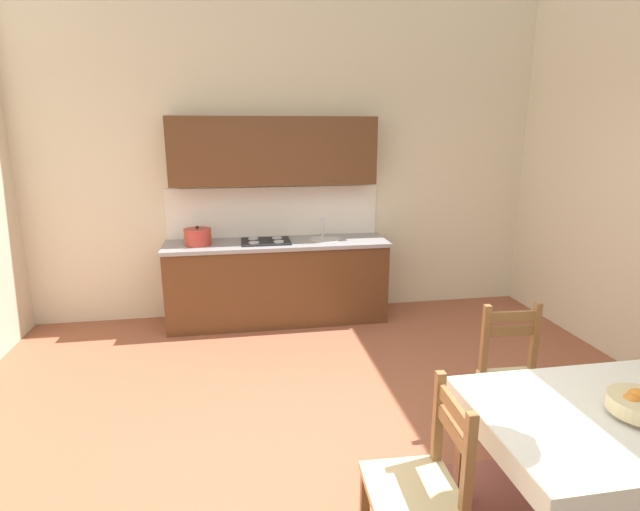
{
  "coord_description": "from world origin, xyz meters",
  "views": [
    {
      "loc": [
        -0.61,
        -2.66,
        2.07
      ],
      "look_at": [
        0.03,
        1.02,
        1.11
      ],
      "focal_mm": 27.78,
      "sensor_mm": 36.0,
      "label": 1
    }
  ],
  "objects": [
    {
      "name": "wall_back",
      "position": [
        0.0,
        2.9,
        2.08
      ],
      "size": [
        6.21,
        0.12,
        4.17
      ],
      "primitive_type": "cube",
      "color": "beige",
      "rests_on": "ground_plane"
    },
    {
      "name": "kitchen_cabinetry",
      "position": [
        -0.18,
        2.57,
        0.86
      ],
      "size": [
        2.38,
        0.63,
        2.2
      ],
      "color": "#56331C",
      "rests_on": "ground_plane"
    },
    {
      "name": "dining_chair_kitchen_side",
      "position": [
        1.2,
        0.07,
        0.44
      ],
      "size": [
        0.44,
        0.44,
        0.93
      ],
      "color": "#D1BC89",
      "rests_on": "ground_plane"
    },
    {
      "name": "ground_plane",
      "position": [
        0.0,
        0.0,
        -0.05
      ],
      "size": [
        6.21,
        6.29,
        0.1
      ],
      "primitive_type": "cube",
      "color": "#99563D"
    },
    {
      "name": "dining_chair_tv_side",
      "position": [
        0.2,
        -0.79,
        0.44
      ],
      "size": [
        0.44,
        0.44,
        0.93
      ],
      "color": "#D1BC89",
      "rests_on": "ground_plane"
    },
    {
      "name": "dining_table",
      "position": [
        1.19,
        -0.82,
        0.63
      ],
      "size": [
        1.39,
        0.95,
        0.75
      ],
      "color": "brown",
      "rests_on": "ground_plane"
    }
  ]
}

